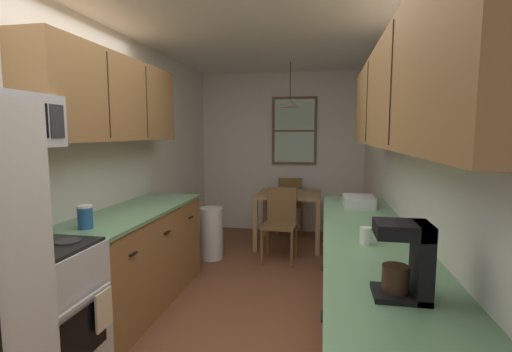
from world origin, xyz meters
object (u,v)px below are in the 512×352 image
at_px(dining_chair_near, 280,220).
at_px(dish_rack, 359,201).
at_px(dining_table, 289,201).
at_px(storage_canister, 85,217).
at_px(coffee_maker, 409,259).
at_px(stove_range, 35,321).
at_px(trash_bin, 212,233).
at_px(dining_chair_far, 290,202).
at_px(mug_by_coffeemaker, 366,236).
at_px(microwave_over_range, 3,120).

bearing_deg(dining_chair_near, dish_rack, -49.21).
xyz_separation_m(dining_table, dish_rack, (0.80, -1.61, 0.32)).
bearing_deg(storage_canister, dish_rack, 30.54).
distance_m(dining_chair_near, storage_canister, 2.50).
bearing_deg(storage_canister, coffee_maker, -20.67).
height_order(dining_table, dish_rack, dish_rack).
height_order(stove_range, trash_bin, stove_range).
height_order(dining_chair_far, trash_bin, dining_chair_far).
xyz_separation_m(coffee_maker, mug_by_coffeemaker, (-0.09, 0.74, -0.11)).
distance_m(stove_range, storage_canister, 0.73).
height_order(stove_range, mug_by_coffeemaker, stove_range).
bearing_deg(dining_chair_far, dish_rack, -69.39).
relative_size(stove_range, dining_chair_far, 1.22).
height_order(stove_range, storage_canister, stove_range).
height_order(mug_by_coffeemaker, dish_rack, mug_by_coffeemaker).
xyz_separation_m(microwave_over_range, dish_rack, (2.11, 1.70, -0.70)).
xyz_separation_m(microwave_over_range, trash_bin, (0.41, 2.56, -1.33)).
xyz_separation_m(trash_bin, dish_rack, (1.71, -0.86, 0.62)).
bearing_deg(dining_chair_far, stove_range, -106.28).
distance_m(stove_range, microwave_over_range, 1.19).
distance_m(dining_chair_far, dish_rack, 2.44).
relative_size(microwave_over_range, dining_chair_near, 0.62).
xyz_separation_m(dining_chair_near, dish_rack, (0.85, -0.98, 0.45)).
xyz_separation_m(dining_chair_near, dining_chair_far, (0.00, 1.27, 0.00)).
relative_size(dining_table, mug_by_coffeemaker, 8.13).
bearing_deg(dining_chair_far, microwave_over_range, -107.79).
bearing_deg(microwave_over_range, mug_by_coffeemaker, 13.53).
distance_m(stove_range, mug_by_coffeemaker, 2.06).
bearing_deg(dish_rack, mug_by_coffeemaker, -92.97).
distance_m(coffee_maker, dish_rack, 1.95).
bearing_deg(trash_bin, microwave_over_range, -99.05).
xyz_separation_m(stove_range, microwave_over_range, (-0.11, 0.00, 1.18)).
relative_size(microwave_over_range, dining_table, 0.64).
relative_size(coffee_maker, mug_by_coffeemaker, 2.95).
bearing_deg(trash_bin, mug_by_coffeemaker, -51.54).
height_order(microwave_over_range, dish_rack, microwave_over_range).
bearing_deg(storage_canister, trash_bin, 81.65).
distance_m(dining_chair_far, trash_bin, 1.64).
distance_m(microwave_over_range, dining_chair_far, 4.31).
relative_size(dining_chair_near, dining_chair_far, 1.00).
bearing_deg(dining_chair_near, dining_chair_far, 89.99).
xyz_separation_m(dining_chair_near, mug_by_coffeemaker, (0.78, -2.19, 0.45)).
height_order(coffee_maker, mug_by_coffeemaker, coffee_maker).
bearing_deg(coffee_maker, mug_by_coffeemaker, 96.77).
bearing_deg(dining_table, storage_canister, -113.34).
bearing_deg(dish_rack, storage_canister, -149.46).
distance_m(microwave_over_range, storage_canister, 0.85).
relative_size(stove_range, mug_by_coffeemaker, 10.18).
relative_size(microwave_over_range, storage_canister, 3.31).
bearing_deg(microwave_over_range, dish_rack, 38.84).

